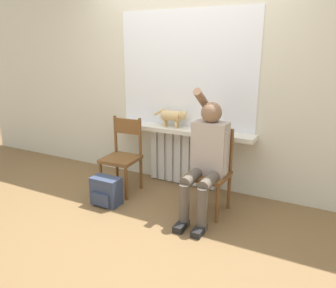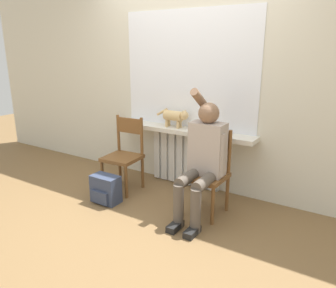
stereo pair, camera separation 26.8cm
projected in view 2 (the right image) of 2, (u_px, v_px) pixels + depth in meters
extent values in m
plane|color=brown|center=(127.00, 224.00, 3.17)|extent=(12.00, 12.00, 0.00)
cube|color=beige|center=(190.00, 74.00, 3.79)|extent=(7.00, 0.06, 2.70)
cube|color=silver|center=(186.00, 158.00, 4.03)|extent=(0.89, 0.05, 0.68)
cube|color=silver|center=(157.00, 154.00, 4.19)|extent=(0.08, 0.03, 0.65)
cube|color=silver|center=(165.00, 155.00, 4.13)|extent=(0.08, 0.03, 0.65)
cube|color=silver|center=(172.00, 157.00, 4.07)|extent=(0.08, 0.03, 0.65)
cube|color=silver|center=(180.00, 158.00, 4.02)|extent=(0.08, 0.03, 0.65)
cube|color=silver|center=(188.00, 160.00, 3.96)|extent=(0.08, 0.03, 0.65)
cube|color=silver|center=(196.00, 161.00, 3.90)|extent=(0.08, 0.03, 0.65)
cube|color=silver|center=(205.00, 163.00, 3.85)|extent=(0.08, 0.03, 0.65)
cube|color=silver|center=(213.00, 165.00, 3.79)|extent=(0.08, 0.03, 0.65)
cube|color=silver|center=(183.00, 131.00, 3.85)|extent=(1.77, 0.24, 0.05)
cube|color=white|center=(188.00, 70.00, 3.75)|extent=(1.70, 0.01, 1.33)
cube|color=brown|center=(122.00, 158.00, 3.83)|extent=(0.41, 0.41, 0.04)
cylinder|color=brown|center=(102.00, 177.00, 3.82)|extent=(0.04, 0.04, 0.38)
cylinder|color=brown|center=(126.00, 182.00, 3.67)|extent=(0.04, 0.04, 0.38)
cylinder|color=brown|center=(120.00, 168.00, 4.11)|extent=(0.04, 0.04, 0.38)
cylinder|color=brown|center=(143.00, 173.00, 3.95)|extent=(0.04, 0.04, 0.38)
cylinder|color=brown|center=(118.00, 133.00, 3.98)|extent=(0.04, 0.04, 0.45)
cylinder|color=brown|center=(142.00, 136.00, 3.82)|extent=(0.04, 0.04, 0.45)
cube|color=brown|center=(129.00, 126.00, 3.87)|extent=(0.35, 0.04, 0.18)
cube|color=brown|center=(206.00, 176.00, 3.28)|extent=(0.40, 0.40, 0.04)
cylinder|color=brown|center=(182.00, 198.00, 3.29)|extent=(0.04, 0.04, 0.38)
cylinder|color=brown|center=(213.00, 206.00, 3.11)|extent=(0.04, 0.04, 0.38)
cylinder|color=brown|center=(198.00, 186.00, 3.56)|extent=(0.04, 0.04, 0.38)
cylinder|color=brown|center=(227.00, 194.00, 3.38)|extent=(0.04, 0.04, 0.38)
cylinder|color=brown|center=(200.00, 146.00, 3.43)|extent=(0.04, 0.04, 0.45)
cylinder|color=brown|center=(230.00, 152.00, 3.25)|extent=(0.04, 0.04, 0.45)
cube|color=brown|center=(215.00, 139.00, 3.31)|extent=(0.35, 0.04, 0.18)
cylinder|color=brown|center=(189.00, 177.00, 3.17)|extent=(0.11, 0.40, 0.11)
cylinder|color=brown|center=(206.00, 181.00, 3.07)|extent=(0.11, 0.40, 0.11)
cylinder|color=brown|center=(178.00, 206.00, 3.07)|extent=(0.10, 0.10, 0.43)
cylinder|color=brown|center=(196.00, 211.00, 2.97)|extent=(0.10, 0.10, 0.43)
cube|color=black|center=(175.00, 226.00, 3.07)|extent=(0.09, 0.20, 0.06)
cube|color=black|center=(192.00, 232.00, 2.98)|extent=(0.09, 0.20, 0.06)
cube|color=#AD9E93|center=(208.00, 149.00, 3.21)|extent=(0.34, 0.20, 0.53)
sphere|color=#846047|center=(209.00, 113.00, 3.11)|extent=(0.20, 0.20, 0.20)
cylinder|color=#846047|center=(204.00, 105.00, 3.27)|extent=(0.08, 0.50, 0.38)
cylinder|color=#AD9E93|center=(220.00, 155.00, 3.11)|extent=(0.08, 0.08, 0.42)
cylinder|color=#DBB77A|center=(173.00, 116.00, 3.87)|extent=(0.23, 0.12, 0.12)
sphere|color=#DBB77A|center=(184.00, 115.00, 3.80)|extent=(0.10, 0.10, 0.10)
cone|color=#DBB77A|center=(183.00, 112.00, 3.76)|extent=(0.04, 0.04, 0.04)
cone|color=#DBB77A|center=(185.00, 111.00, 3.80)|extent=(0.04, 0.04, 0.04)
cylinder|color=#DBB77A|center=(178.00, 125.00, 3.84)|extent=(0.03, 0.03, 0.08)
cylinder|color=#DBB77A|center=(180.00, 124.00, 3.89)|extent=(0.03, 0.03, 0.08)
cylinder|color=#DBB77A|center=(167.00, 124.00, 3.92)|extent=(0.03, 0.03, 0.08)
cylinder|color=#DBB77A|center=(169.00, 123.00, 3.97)|extent=(0.03, 0.03, 0.08)
cylinder|color=#DBB77A|center=(162.00, 112.00, 3.95)|extent=(0.15, 0.03, 0.10)
cube|color=#333D56|center=(106.00, 189.00, 3.59)|extent=(0.32, 0.18, 0.31)
cube|color=#333D56|center=(99.00, 198.00, 3.52)|extent=(0.22, 0.03, 0.14)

